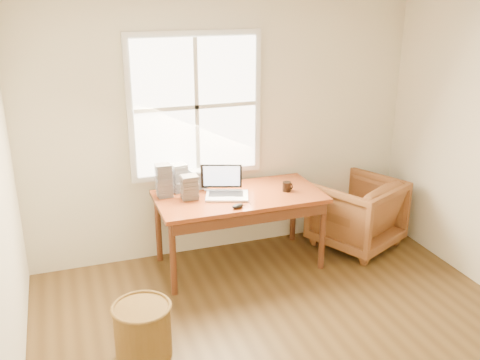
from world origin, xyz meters
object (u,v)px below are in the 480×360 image
(coffee_mug, at_px, (287,187))
(cd_stack_a, at_px, (179,178))
(desk, at_px, (239,197))
(armchair, at_px, (356,213))
(laptop, at_px, (227,181))
(wicker_stool, at_px, (143,332))

(coffee_mug, xyz_separation_m, cd_stack_a, (-0.99, 0.34, 0.09))
(cd_stack_a, bearing_deg, desk, -28.03)
(armchair, height_order, cd_stack_a, cd_stack_a)
(armchair, distance_m, laptop, 1.55)
(desk, distance_m, cd_stack_a, 0.61)
(armchair, bearing_deg, desk, -25.82)
(wicker_stool, xyz_separation_m, coffee_mug, (1.62, 1.05, 0.59))
(wicker_stool, xyz_separation_m, laptop, (1.02, 1.09, 0.71))
(armchair, bearing_deg, cd_stack_a, -34.37)
(desk, xyz_separation_m, coffee_mug, (0.47, -0.06, 0.07))
(coffee_mug, bearing_deg, wicker_stool, -160.96)
(wicker_stool, bearing_deg, desk, 44.14)
(laptop, relative_size, coffee_mug, 4.95)
(armchair, height_order, wicker_stool, armchair)
(coffee_mug, distance_m, cd_stack_a, 1.05)
(desk, bearing_deg, wicker_stool, -135.86)
(desk, bearing_deg, armchair, 0.00)
(armchair, bearing_deg, wicker_stool, -1.53)
(coffee_mug, height_order, cd_stack_a, cd_stack_a)
(wicker_stool, relative_size, laptop, 0.91)
(wicker_stool, distance_m, coffee_mug, 2.01)
(laptop, bearing_deg, cd_stack_a, 161.93)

